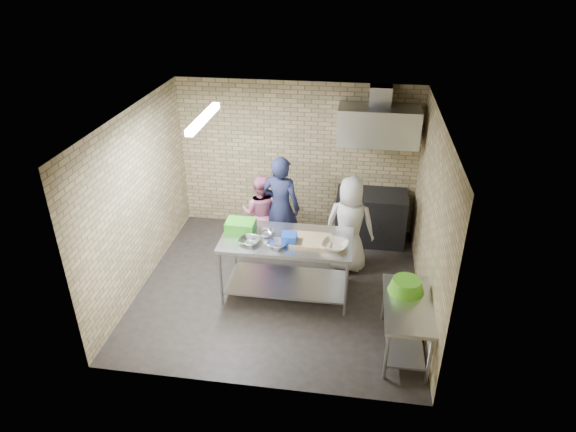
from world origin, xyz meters
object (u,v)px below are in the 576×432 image
object	(u,v)px
side_counter	(405,327)
blue_tub	(289,238)
prep_table	(287,266)
woman_pink	(261,213)
woman_white	(350,225)
green_basin	(406,285)
bottle_red	(381,126)
stove	(370,217)
green_crate	(241,226)
man_navy	(281,207)
bottle_green	(406,128)

from	to	relation	value
side_counter	blue_tub	bearing A→B (deg)	151.17
prep_table	woman_pink	distance (m)	1.36
woman_pink	woman_white	xyz separation A→B (m)	(1.50, -0.38, 0.11)
green_basin	prep_table	bearing A→B (deg)	155.78
side_counter	bottle_red	world-z (taller)	bottle_red
stove	woman_white	world-z (taller)	woman_white
woman_white	bottle_red	bearing A→B (deg)	-102.36
green_crate	woman_pink	xyz separation A→B (m)	(0.08, 1.08, -0.35)
man_navy	stove	bearing A→B (deg)	-144.04
bottle_red	prep_table	bearing A→B (deg)	-122.58
man_navy	woman_pink	xyz separation A→B (m)	(-0.36, 0.14, -0.20)
bottle_green	stove	bearing A→B (deg)	-151.93
stove	bottle_red	bearing A→B (deg)	78.23
prep_table	green_basin	distance (m)	1.85
green_basin	woman_white	size ratio (longest dim) A/B	0.29
side_counter	stove	xyz separation A→B (m)	(-0.45, 2.75, 0.08)
side_counter	bottle_green	bearing A→B (deg)	90.00
side_counter	stove	distance (m)	2.79
prep_table	bottle_green	xyz separation A→B (m)	(1.68, 2.00, 1.54)
woman_white	bottle_green	bearing A→B (deg)	-117.83
prep_table	bottle_red	distance (m)	2.83
prep_table	man_navy	bearing A→B (deg)	103.48
green_crate	woman_pink	size ratio (longest dim) A/B	0.31
side_counter	green_basin	world-z (taller)	green_basin
prep_table	bottle_red	world-z (taller)	bottle_red
green_crate	woman_white	bearing A→B (deg)	23.84
prep_table	bottle_green	world-z (taller)	bottle_green
side_counter	man_navy	size ratio (longest dim) A/B	0.68
woman_pink	side_counter	bearing A→B (deg)	140.04
green_crate	bottle_red	distance (m)	2.90
bottle_red	bottle_green	world-z (taller)	bottle_red
side_counter	stove	bearing A→B (deg)	99.29
bottle_red	woman_white	xyz separation A→B (m)	(-0.40, -1.18, -1.24)
stove	green_basin	bearing A→B (deg)	-80.24
blue_tub	woman_white	bearing A→B (deg)	47.91
side_counter	man_navy	xyz separation A→B (m)	(-1.93, 2.05, 0.51)
green_crate	blue_tub	distance (m)	0.78
bottle_red	bottle_green	xyz separation A→B (m)	(0.40, 0.00, -0.01)
stove	green_crate	distance (m)	2.59
stove	blue_tub	bearing A→B (deg)	-122.35
green_basin	bottle_green	size ratio (longest dim) A/B	3.07
side_counter	bottle_red	bearing A→B (deg)	97.62
blue_tub	bottle_red	world-z (taller)	bottle_red
green_basin	man_navy	distance (m)	2.63
blue_tub	bottle_green	bearing A→B (deg)	52.21
bottle_green	woman_pink	distance (m)	2.77
prep_table	stove	bearing A→B (deg)	55.09
prep_table	green_crate	xyz separation A→B (m)	(-0.70, 0.12, 0.56)
prep_table	side_counter	size ratio (longest dim) A/B	1.57
bottle_green	woman_pink	size ratio (longest dim) A/B	0.11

